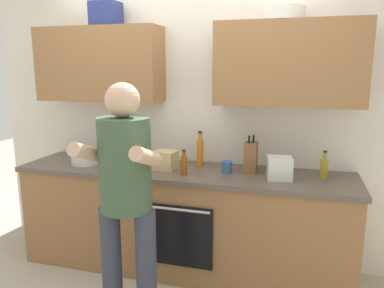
{
  "coord_description": "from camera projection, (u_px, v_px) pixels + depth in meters",
  "views": [
    {
      "loc": [
        0.92,
        -2.87,
        1.74
      ],
      "look_at": [
        0.12,
        -0.1,
        1.15
      ],
      "focal_mm": 34.65,
      "sensor_mm": 36.0,
      "label": 1
    }
  ],
  "objects": [
    {
      "name": "cup_tea",
      "position": [
        227.0,
        167.0,
        3.04
      ],
      "size": [
        0.09,
        0.09,
        0.09
      ],
      "primitive_type": "cylinder",
      "color": "#33598C",
      "rests_on": "counter"
    },
    {
      "name": "bottle_juice",
      "position": [
        200.0,
        151.0,
        3.23
      ],
      "size": [
        0.06,
        0.06,
        0.31
      ],
      "color": "orange",
      "rests_on": "counter"
    },
    {
      "name": "bottle_oil",
      "position": [
        324.0,
        168.0,
        2.86
      ],
      "size": [
        0.06,
        0.06,
        0.22
      ],
      "color": "olive",
      "rests_on": "counter"
    },
    {
      "name": "bottle_wine",
      "position": [
        109.0,
        152.0,
        3.41
      ],
      "size": [
        0.05,
        0.05,
        0.21
      ],
      "color": "#471419",
      "rests_on": "counter"
    },
    {
      "name": "grocery_bag_bread",
      "position": [
        165.0,
        160.0,
        3.13
      ],
      "size": [
        0.21,
        0.18,
        0.16
      ],
      "primitive_type": "cube",
      "rotation": [
        0.0,
        0.0,
        -0.14
      ],
      "color": "tan",
      "rests_on": "counter"
    },
    {
      "name": "person_standing",
      "position": [
        125.0,
        188.0,
        2.41
      ],
      "size": [
        0.49,
        0.45,
        1.66
      ],
      "color": "#383D4C",
      "rests_on": "ground"
    },
    {
      "name": "grocery_bag_produce",
      "position": [
        280.0,
        168.0,
        2.86
      ],
      "size": [
        0.21,
        0.2,
        0.17
      ],
      "primitive_type": "cube",
      "rotation": [
        0.0,
        0.0,
        0.16
      ],
      "color": "silver",
      "rests_on": "counter"
    },
    {
      "name": "bottle_soda",
      "position": [
        121.0,
        157.0,
        3.22
      ],
      "size": [
        0.07,
        0.07,
        0.2
      ],
      "color": "#198C33",
      "rests_on": "counter"
    },
    {
      "name": "counter",
      "position": [
        182.0,
        220.0,
        3.21
      ],
      "size": [
        2.84,
        0.67,
        0.9
      ],
      "color": "olive",
      "rests_on": "ground"
    },
    {
      "name": "ground_plane",
      "position": [
        182.0,
        267.0,
        3.3
      ],
      "size": [
        12.0,
        12.0,
        0.0
      ],
      "primitive_type": "plane",
      "color": "#B2A893"
    },
    {
      "name": "bottle_syrup",
      "position": [
        184.0,
        165.0,
        2.97
      ],
      "size": [
        0.06,
        0.06,
        0.21
      ],
      "color": "#8C4C14",
      "rests_on": "counter"
    },
    {
      "name": "knife_block",
      "position": [
        251.0,
        157.0,
        3.03
      ],
      "size": [
        0.1,
        0.14,
        0.31
      ],
      "color": "brown",
      "rests_on": "counter"
    },
    {
      "name": "mixing_bowl",
      "position": [
        85.0,
        160.0,
        3.31
      ],
      "size": [
        0.24,
        0.24,
        0.08
      ],
      "primitive_type": "cylinder",
      "color": "silver",
      "rests_on": "counter"
    },
    {
      "name": "back_wall_unit",
      "position": [
        191.0,
        97.0,
        3.26
      ],
      "size": [
        4.0,
        0.39,
        2.5
      ],
      "color": "silver",
      "rests_on": "ground"
    }
  ]
}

